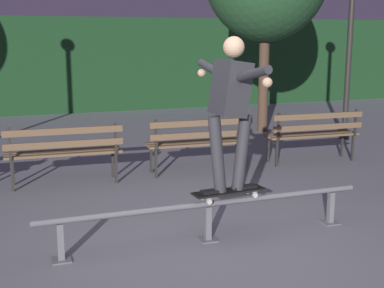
{
  "coord_description": "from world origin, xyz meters",
  "views": [
    {
      "loc": [
        -1.88,
        -4.45,
        2.06
      ],
      "look_at": [
        0.12,
        1.07,
        0.85
      ],
      "focal_mm": 48.94,
      "sensor_mm": 36.0,
      "label": 1
    }
  ],
  "objects_px": {
    "skateboarder": "(231,101)",
    "park_bench_rightmost": "(314,131)",
    "park_bench_left_center": "(64,148)",
    "lamp_post_right": "(351,15)",
    "grind_rail": "(208,211)",
    "skateboard": "(229,192)",
    "park_bench_right_center": "(200,139)"
  },
  "relations": [
    {
      "from": "skateboarder",
      "to": "lamp_post_right",
      "type": "relative_size",
      "value": 0.4
    },
    {
      "from": "park_bench_left_center",
      "to": "park_bench_rightmost",
      "type": "distance_m",
      "value": 4.03
    },
    {
      "from": "park_bench_left_center",
      "to": "lamp_post_right",
      "type": "xyz_separation_m",
      "value": [
        5.79,
        1.58,
        1.94
      ]
    },
    {
      "from": "grind_rail",
      "to": "park_bench_right_center",
      "type": "height_order",
      "value": "park_bench_right_center"
    },
    {
      "from": "skateboard",
      "to": "skateboarder",
      "type": "bearing_deg",
      "value": 4.81
    },
    {
      "from": "grind_rail",
      "to": "skateboarder",
      "type": "xyz_separation_m",
      "value": [
        0.23,
        0.0,
        1.11
      ]
    },
    {
      "from": "park_bench_rightmost",
      "to": "lamp_post_right",
      "type": "bearing_deg",
      "value": 41.87
    },
    {
      "from": "park_bench_left_center",
      "to": "park_bench_right_center",
      "type": "xyz_separation_m",
      "value": [
        2.02,
        0.0,
        0.0
      ]
    },
    {
      "from": "grind_rail",
      "to": "skateboarder",
      "type": "height_order",
      "value": "skateboarder"
    },
    {
      "from": "skateboarder",
      "to": "park_bench_rightmost",
      "type": "height_order",
      "value": "skateboarder"
    },
    {
      "from": "grind_rail",
      "to": "skateboard",
      "type": "height_order",
      "value": "skateboard"
    },
    {
      "from": "park_bench_rightmost",
      "to": "skateboarder",
      "type": "bearing_deg",
      "value": -136.1
    },
    {
      "from": "skateboarder",
      "to": "lamp_post_right",
      "type": "bearing_deg",
      "value": 43.11
    },
    {
      "from": "park_bench_left_center",
      "to": "park_bench_rightmost",
      "type": "relative_size",
      "value": 1.0
    },
    {
      "from": "skateboarder",
      "to": "park_bench_rightmost",
      "type": "relative_size",
      "value": 0.96
    },
    {
      "from": "skateboard",
      "to": "skateboarder",
      "type": "distance_m",
      "value": 0.94
    },
    {
      "from": "park_bench_right_center",
      "to": "park_bench_left_center",
      "type": "bearing_deg",
      "value": 180.0
    },
    {
      "from": "park_bench_right_center",
      "to": "skateboard",
      "type": "bearing_deg",
      "value": -104.13
    },
    {
      "from": "skateboard",
      "to": "park_bench_rightmost",
      "type": "height_order",
      "value": "park_bench_rightmost"
    },
    {
      "from": "park_bench_rightmost",
      "to": "lamp_post_right",
      "type": "xyz_separation_m",
      "value": [
        1.76,
        1.58,
        1.94
      ]
    },
    {
      "from": "skateboard",
      "to": "park_bench_left_center",
      "type": "distance_m",
      "value": 2.9
    },
    {
      "from": "skateboarder",
      "to": "park_bench_right_center",
      "type": "xyz_separation_m",
      "value": [
        0.64,
        2.56,
        -0.89
      ]
    },
    {
      "from": "grind_rail",
      "to": "lamp_post_right",
      "type": "distance_m",
      "value": 6.58
    },
    {
      "from": "skateboard",
      "to": "park_bench_right_center",
      "type": "xyz_separation_m",
      "value": [
        0.64,
        2.56,
        0.04
      ]
    },
    {
      "from": "park_bench_left_center",
      "to": "park_bench_right_center",
      "type": "distance_m",
      "value": 2.02
    },
    {
      "from": "skateboarder",
      "to": "lamp_post_right",
      "type": "xyz_separation_m",
      "value": [
        4.41,
        4.13,
        1.05
      ]
    },
    {
      "from": "grind_rail",
      "to": "park_bench_left_center",
      "type": "xyz_separation_m",
      "value": [
        -1.14,
        2.56,
        0.22
      ]
    },
    {
      "from": "skateboarder",
      "to": "park_bench_rightmost",
      "type": "xyz_separation_m",
      "value": [
        2.66,
        2.56,
        -0.89
      ]
    },
    {
      "from": "lamp_post_right",
      "to": "skateboarder",
      "type": "bearing_deg",
      "value": -136.89
    },
    {
      "from": "skateboard",
      "to": "park_bench_left_center",
      "type": "height_order",
      "value": "park_bench_left_center"
    },
    {
      "from": "grind_rail",
      "to": "park_bench_rightmost",
      "type": "distance_m",
      "value": 3.86
    },
    {
      "from": "skateboard",
      "to": "park_bench_left_center",
      "type": "xyz_separation_m",
      "value": [
        -1.37,
        2.56,
        0.04
      ]
    }
  ]
}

